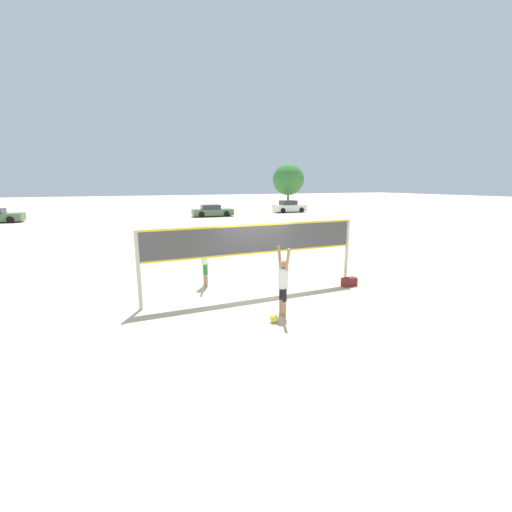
% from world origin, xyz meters
% --- Properties ---
extents(ground_plane, '(200.00, 200.00, 0.00)m').
position_xyz_m(ground_plane, '(0.00, 0.00, 0.00)').
color(ground_plane, beige).
extents(volleyball_net, '(7.59, 0.12, 2.36)m').
position_xyz_m(volleyball_net, '(0.00, 0.00, 1.68)').
color(volleyball_net, beige).
rests_on(volleyball_net, ground_plane).
extents(player_spiker, '(0.28, 0.68, 1.98)m').
position_xyz_m(player_spiker, '(-0.10, -2.11, 1.04)').
color(player_spiker, tan).
rests_on(player_spiker, ground_plane).
extents(player_blocker, '(0.28, 0.69, 2.04)m').
position_xyz_m(player_blocker, '(-1.34, 1.51, 1.07)').
color(player_blocker, tan).
rests_on(player_blocker, ground_plane).
extents(volleyball, '(0.22, 0.22, 0.22)m').
position_xyz_m(volleyball, '(-0.56, -2.47, 0.11)').
color(volleyball, yellow).
rests_on(volleyball, ground_plane).
extents(gear_bag, '(0.56, 0.26, 0.31)m').
position_xyz_m(gear_bag, '(3.45, -0.60, 0.16)').
color(gear_bag, maroon).
rests_on(gear_bag, ground_plane).
extents(parked_car_mid, '(4.69, 2.20, 1.30)m').
position_xyz_m(parked_car_mid, '(6.63, 27.28, 0.59)').
color(parked_car_mid, '#4C6B4C').
rests_on(parked_car_mid, ground_plane).
extents(parked_car_far, '(4.31, 2.05, 1.53)m').
position_xyz_m(parked_car_far, '(17.37, 28.76, 0.68)').
color(parked_car_far, silver).
rests_on(parked_car_far, ground_plane).
extents(tree_left_cluster, '(4.40, 4.40, 6.43)m').
position_xyz_m(tree_left_cluster, '(19.52, 32.98, 4.22)').
color(tree_left_cluster, brown).
rests_on(tree_left_cluster, ground_plane).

